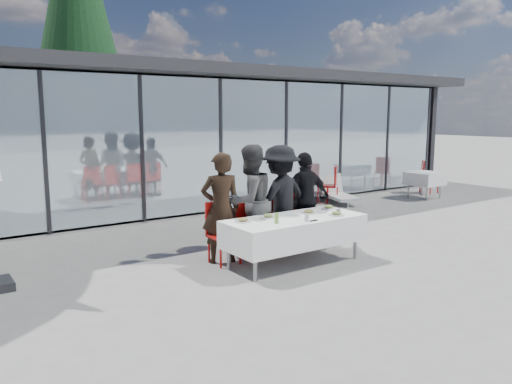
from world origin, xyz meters
TOP-DOWN VIEW (x-y plane):
  - ground at (0.00, 0.00)m, footprint 90.00×90.00m
  - pavilion at (2.00, 8.16)m, footprint 14.80×8.80m
  - dining_table at (-0.12, -0.11)m, footprint 2.26×0.96m
  - diner_a at (-1.01, 0.64)m, footprint 0.79×0.79m
  - diner_chair_a at (-1.01, 0.64)m, footprint 0.44×0.44m
  - diner_b at (-0.45, 0.64)m, footprint 1.03×1.03m
  - diner_chair_b at (-0.45, 0.64)m, footprint 0.44×0.44m
  - diner_c at (0.17, 0.64)m, footprint 1.36×1.36m
  - diner_chair_c at (0.17, 0.64)m, footprint 0.44×0.44m
  - diner_d at (0.74, 0.64)m, footprint 1.10×1.10m
  - diner_chair_d at (0.74, 0.64)m, footprint 0.44×0.44m
  - plate_a at (-0.96, 0.08)m, footprint 0.25×0.25m
  - plate_b at (-0.49, 0.10)m, footprint 0.25×0.25m
  - plate_c at (0.26, -0.01)m, footprint 0.25×0.25m
  - plate_d at (0.81, 0.11)m, footprint 0.25×0.25m
  - plate_extra at (0.52, -0.38)m, footprint 0.25×0.25m
  - juice_bottle at (-0.61, -0.29)m, footprint 0.06×0.06m
  - drinking_glasses at (0.22, -0.39)m, footprint 0.81×0.15m
  - folded_eyeglasses at (-0.05, -0.48)m, footprint 0.14×0.03m
  - spare_table_right at (6.83, 2.60)m, footprint 0.86×0.86m
  - spare_chair_a at (7.67, 3.16)m, footprint 0.62×0.62m
  - spare_chair_b at (4.20, 3.60)m, footprint 0.62×0.62m
  - lounger at (4.39, 3.55)m, footprint 1.00×1.45m
  - conifer_tree at (0.50, 13.00)m, footprint 4.00×4.00m

SIDE VIEW (x-z plane):
  - ground at x=0.00m, z-range 0.00..0.00m
  - lounger at x=4.39m, z-range -0.10..0.62m
  - diner_chair_a at x=-1.01m, z-range 0.05..1.03m
  - diner_chair_b at x=-0.45m, z-range 0.05..1.03m
  - diner_chair_c at x=0.17m, z-range 0.05..1.03m
  - diner_chair_d at x=0.74m, z-range 0.05..1.03m
  - spare_chair_a at x=7.67m, z-range 0.05..1.03m
  - spare_chair_b at x=4.20m, z-range 0.05..1.03m
  - dining_table at x=-0.12m, z-range 0.16..0.91m
  - spare_table_right at x=6.83m, z-range 0.18..0.92m
  - folded_eyeglasses at x=-0.05m, z-range 0.75..0.76m
  - plate_a at x=-0.96m, z-range 0.74..0.81m
  - plate_b at x=-0.49m, z-range 0.74..0.81m
  - plate_c at x=0.26m, z-range 0.74..0.81m
  - plate_d at x=0.81m, z-range 0.74..0.81m
  - plate_extra at x=0.52m, z-range 0.74..0.81m
  - drinking_glasses at x=0.22m, z-range 0.75..0.85m
  - juice_bottle at x=-0.61m, z-range 0.75..0.91m
  - diner_d at x=0.74m, z-range 0.00..1.69m
  - diner_a at x=-1.01m, z-range 0.00..1.76m
  - diner_c at x=0.17m, z-range 0.00..1.83m
  - diner_b at x=-0.45m, z-range 0.00..1.86m
  - pavilion at x=2.00m, z-range 0.43..3.87m
  - conifer_tree at x=0.50m, z-range 0.74..11.24m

